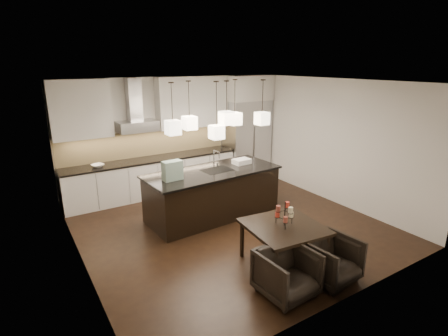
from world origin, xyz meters
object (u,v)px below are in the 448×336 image
refrigerator (246,139)px  armchair_left (287,273)px  island_body (213,194)px  dining_table (283,245)px  armchair_right (331,260)px

refrigerator → armchair_left: size_ratio=2.89×
island_body → dining_table: island_body is taller
refrigerator → dining_table: refrigerator is taller
refrigerator → armchair_right: bearing=-111.1°
dining_table → armchair_left: size_ratio=1.52×
island_body → armchair_left: size_ratio=3.65×
armchair_left → dining_table: bearing=49.9°
island_body → armchair_left: bearing=-102.6°
refrigerator → dining_table: (-2.12, -3.99, -0.74)m
refrigerator → island_body: 2.84m
dining_table → armchair_right: 0.77m
dining_table → armchair_left: 0.79m
dining_table → armchair_left: bearing=-121.6°
island_body → dining_table: 2.21m
dining_table → armchair_right: bearing=-60.9°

